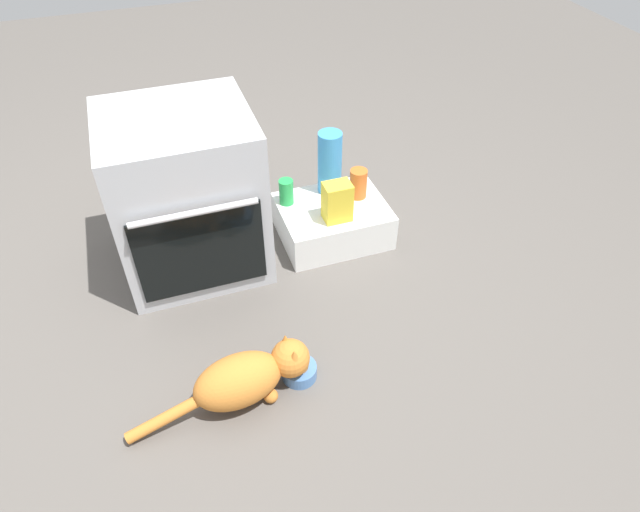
{
  "coord_description": "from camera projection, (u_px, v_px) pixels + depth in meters",
  "views": [
    {
      "loc": [
        -0.05,
        -1.61,
        1.69
      ],
      "look_at": [
        0.47,
        -0.09,
        0.25
      ],
      "focal_mm": 31.14,
      "sensor_mm": 36.0,
      "label": 1
    }
  ],
  "objects": [
    {
      "name": "ground",
      "position": [
        204.0,
        313.0,
        2.27
      ],
      "size": [
        8.0,
        8.0,
        0.0
      ],
      "primitive_type": "plane",
      "color": "#56514C"
    },
    {
      "name": "oven",
      "position": [
        187.0,
        195.0,
        2.29
      ],
      "size": [
        0.59,
        0.6,
        0.7
      ],
      "color": "#B7BABF",
      "rests_on": "ground"
    },
    {
      "name": "pantry_cabinet",
      "position": [
        333.0,
        221.0,
        2.59
      ],
      "size": [
        0.49,
        0.39,
        0.17
      ],
      "primitive_type": "cube",
      "color": "white",
      "rests_on": "ground"
    },
    {
      "name": "food_bowl",
      "position": [
        299.0,
        370.0,
        2.02
      ],
      "size": [
        0.13,
        0.13,
        0.08
      ],
      "color": "#4C7AB7",
      "rests_on": "ground"
    },
    {
      "name": "cat",
      "position": [
        248.0,
        377.0,
        1.91
      ],
      "size": [
        0.66,
        0.22,
        0.21
      ],
      "rotation": [
        0.0,
        0.0,
        0.12
      ],
      "color": "#C6752D",
      "rests_on": "ground"
    },
    {
      "name": "water_bottle",
      "position": [
        330.0,
        163.0,
        2.53
      ],
      "size": [
        0.11,
        0.11,
        0.3
      ],
      "primitive_type": "cylinder",
      "color": "#388CD1",
      "rests_on": "pantry_cabinet"
    },
    {
      "name": "snack_bag",
      "position": [
        337.0,
        202.0,
        2.4
      ],
      "size": [
        0.12,
        0.09,
        0.18
      ],
      "primitive_type": "cube",
      "color": "yellow",
      "rests_on": "pantry_cabinet"
    },
    {
      "name": "soda_can",
      "position": [
        286.0,
        192.0,
        2.51
      ],
      "size": [
        0.07,
        0.07,
        0.12
      ],
      "primitive_type": "cylinder",
      "color": "green",
      "rests_on": "pantry_cabinet"
    },
    {
      "name": "sauce_jar",
      "position": [
        358.0,
        184.0,
        2.54
      ],
      "size": [
        0.08,
        0.08,
        0.14
      ],
      "primitive_type": "cylinder",
      "color": "#D16023",
      "rests_on": "pantry_cabinet"
    }
  ]
}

